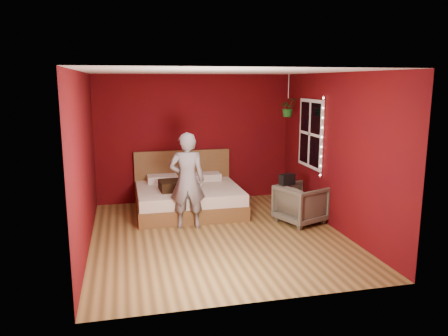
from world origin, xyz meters
The scene contains 10 objects.
floor centered at (0.00, 0.00, 0.00)m, with size 4.50×4.50×0.00m, color olive.
room_walls centered at (0.00, 0.00, 1.68)m, with size 4.04×4.54×2.62m.
window centered at (1.97, 0.90, 1.50)m, with size 0.05×0.97×1.27m.
fairy_lights centered at (1.94, 0.37, 1.50)m, with size 0.04×0.04×1.45m.
bed centered at (-0.27, 1.46, 0.28)m, with size 1.95×1.66×1.07m.
person centered at (-0.42, 0.50, 0.82)m, with size 0.60×0.39×1.64m, color gray.
armchair centered at (1.56, 0.30, 0.34)m, with size 0.73×0.75×0.68m, color #595646.
handbag centered at (1.33, 0.39, 0.78)m, with size 0.27×0.13×0.19m, color black.
throw_pillow centered at (-0.57, 1.22, 0.58)m, with size 0.49×0.49×0.18m, color black.
hanging_plant centered at (1.63, 1.22, 1.97)m, with size 0.34×0.30×0.80m.
Camera 1 is at (-1.44, -6.59, 2.45)m, focal length 35.00 mm.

